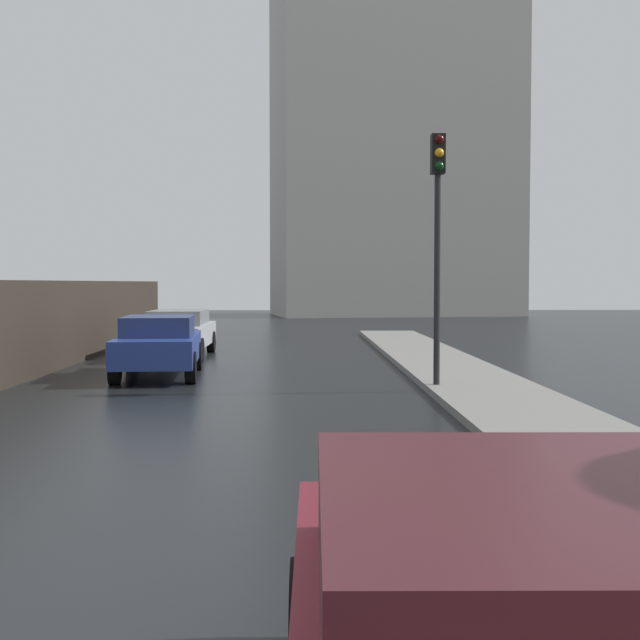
{
  "coord_description": "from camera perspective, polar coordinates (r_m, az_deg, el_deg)",
  "views": [
    {
      "loc": [
        1.62,
        -4.08,
        2.1
      ],
      "look_at": [
        1.87,
        7.17,
        1.59
      ],
      "focal_mm": 47.03,
      "sensor_mm": 36.0,
      "label": 1
    }
  ],
  "objects": [
    {
      "name": "traffic_light",
      "position": [
        16.22,
        8.01,
        7.2
      ],
      "size": [
        0.26,
        0.39,
        4.78
      ],
      "color": "black",
      "rests_on": "sidewalk_strip"
    },
    {
      "name": "car_blue_far_ahead",
      "position": [
        18.93,
        -10.91,
        -1.63
      ],
      "size": [
        2.02,
        4.26,
        1.36
      ],
      "rotation": [
        0.0,
        0.0,
        3.22
      ],
      "color": "navy",
      "rests_on": "ground"
    },
    {
      "name": "distant_tower",
      "position": [
        56.08,
        5.08,
        15.36
      ],
      "size": [
        16.26,
        10.17,
        29.08
      ],
      "color": "#9E9993",
      "rests_on": "ground"
    },
    {
      "name": "car_silver_near_kerb",
      "position": [
        24.04,
        -9.62,
        -0.79
      ],
      "size": [
        1.76,
        4.55,
        1.32
      ],
      "rotation": [
        0.0,
        0.0,
        3.14
      ],
      "color": "#B2B5BA",
      "rests_on": "ground"
    }
  ]
}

